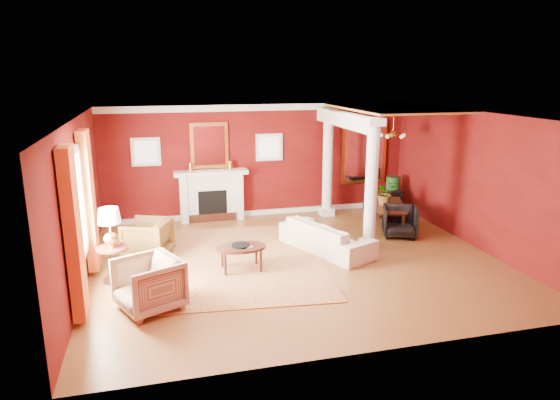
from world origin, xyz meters
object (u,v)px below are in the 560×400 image
object	(u,v)px
sofa	(327,232)
side_table	(111,233)
armchair_leopard	(147,237)
coffee_table	(241,248)
dining_table	(386,209)
armchair_stripe	(148,282)

from	to	relation	value
sofa	side_table	size ratio (longest dim) A/B	1.59
armchair_leopard	coffee_table	bearing A→B (deg)	78.11
armchair_leopard	dining_table	bearing A→B (deg)	119.58
armchair_leopard	armchair_stripe	xyz separation A→B (m)	(0.02, -2.42, 0.03)
armchair_stripe	coffee_table	size ratio (longest dim) A/B	0.97
armchair_leopard	armchair_stripe	bearing A→B (deg)	23.20
dining_table	side_table	bearing A→B (deg)	126.80
coffee_table	side_table	distance (m)	2.38
armchair_stripe	dining_table	bearing A→B (deg)	94.20
sofa	coffee_table	size ratio (longest dim) A/B	2.27
sofa	armchair_leopard	xyz separation A→B (m)	(-3.67, 0.58, 0.01)
side_table	dining_table	size ratio (longest dim) A/B	0.86
armchair_stripe	armchair_leopard	bearing A→B (deg)	155.84
armchair_stripe	side_table	distance (m)	1.53
sofa	armchair_leopard	distance (m)	3.71
armchair_leopard	sofa	bearing A→B (deg)	103.72
dining_table	armchair_stripe	bearing A→B (deg)	139.76
sofa	armchair_leopard	bearing A→B (deg)	57.52
coffee_table	dining_table	size ratio (longest dim) A/B	0.60
sofa	coffee_table	bearing A→B (deg)	84.04
armchair_leopard	coffee_table	xyz separation A→B (m)	(1.73, -1.19, 0.01)
armchair_stripe	side_table	size ratio (longest dim) A/B	0.68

